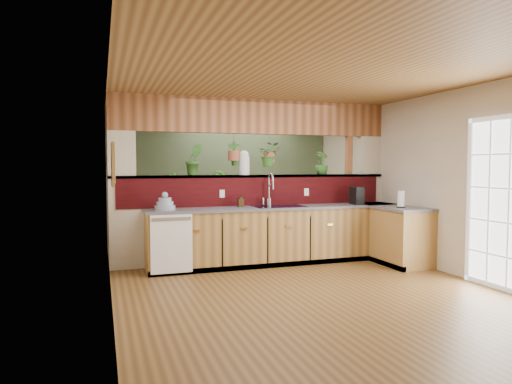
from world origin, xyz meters
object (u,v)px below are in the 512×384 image
object	(u,v)px
coffee_maker	(357,196)
shelving_console	(201,218)
dish_stack	(165,204)
paper_towel	(401,199)
faucet	(270,188)
soap_dispenser	(241,201)
glass_jar	(244,163)

from	to	relation	value
coffee_maker	shelving_console	distance (m)	3.21
dish_stack	paper_towel	world-z (taller)	paper_towel
shelving_console	paper_towel	bearing A→B (deg)	-54.99
faucet	paper_towel	world-z (taller)	faucet
soap_dispenser	coffee_maker	xyz separation A→B (m)	(1.95, -0.19, 0.04)
soap_dispenser	faucet	bearing A→B (deg)	3.84
glass_jar	dish_stack	bearing A→B (deg)	-164.42
soap_dispenser	paper_towel	world-z (taller)	paper_towel
faucet	coffee_maker	size ratio (longest dim) A/B	1.81
dish_stack	glass_jar	distance (m)	1.49
coffee_maker	glass_jar	bearing A→B (deg)	168.40
dish_stack	coffee_maker	distance (m)	3.13
paper_towel	shelving_console	distance (m)	3.96
faucet	soap_dispenser	bearing A→B (deg)	-176.16
dish_stack	shelving_console	size ratio (longest dim) A/B	0.20
faucet	paper_towel	xyz separation A→B (m)	(1.79, -0.93, -0.16)
faucet	soap_dispenser	distance (m)	0.53
soap_dispenser	glass_jar	xyz separation A→B (m)	(0.14, 0.26, 0.59)
soap_dispenser	glass_jar	world-z (taller)	glass_jar
soap_dispenser	paper_towel	size ratio (longest dim) A/B	0.70
paper_towel	glass_jar	distance (m)	2.50
coffee_maker	paper_towel	distance (m)	0.79
faucet	paper_towel	size ratio (longest dim) A/B	1.92
coffee_maker	shelving_console	xyz separation A→B (m)	(-2.13, 2.34, -0.53)
paper_towel	shelving_console	bearing A→B (deg)	128.76
soap_dispenser	paper_towel	xyz separation A→B (m)	(2.28, -0.90, 0.03)
faucet	glass_jar	xyz separation A→B (m)	(-0.36, 0.22, 0.41)
soap_dispenser	coffee_maker	world-z (taller)	coffee_maker
faucet	soap_dispenser	world-z (taller)	faucet
dish_stack	shelving_console	xyz separation A→B (m)	(1.00, 2.27, -0.48)
paper_towel	glass_jar	bearing A→B (deg)	151.63
faucet	shelving_console	size ratio (longest dim) A/B	0.36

